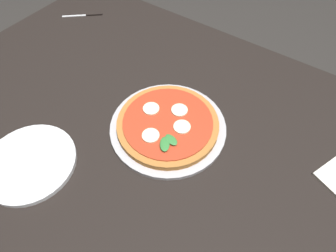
{
  "coord_description": "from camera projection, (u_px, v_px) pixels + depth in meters",
  "views": [
    {
      "loc": [
        0.38,
        -0.37,
        1.42
      ],
      "look_at": [
        0.11,
        0.02,
        0.78
      ],
      "focal_mm": 30.02,
      "sensor_mm": 36.0,
      "label": 1
    }
  ],
  "objects": [
    {
      "name": "pizza",
      "position": [
        168.0,
        124.0,
        0.78
      ],
      "size": [
        0.29,
        0.29,
        0.03
      ],
      "color": "#B27033",
      "rests_on": "serving_tray"
    },
    {
      "name": "plate_white",
      "position": [
        30.0,
        163.0,
        0.73
      ],
      "size": [
        0.24,
        0.24,
        0.01
      ],
      "primitive_type": "cylinder",
      "color": "white",
      "rests_on": "dining_table"
    },
    {
      "name": "knife",
      "position": [
        88.0,
        15.0,
        1.15
      ],
      "size": [
        0.13,
        0.11,
        0.01
      ],
      "color": "black",
      "rests_on": "dining_table"
    },
    {
      "name": "ground_plane",
      "position": [
        149.0,
        210.0,
        1.45
      ],
      "size": [
        6.0,
        6.0,
        0.0
      ],
      "primitive_type": "plane",
      "color": "#2D2B28"
    },
    {
      "name": "dining_table",
      "position": [
        138.0,
        134.0,
        0.91
      ],
      "size": [
        1.37,
        1.04,
        0.77
      ],
      "color": "black",
      "rests_on": "ground_plane"
    },
    {
      "name": "serving_tray",
      "position": [
        168.0,
        127.0,
        0.8
      ],
      "size": [
        0.33,
        0.33,
        0.01
      ],
      "primitive_type": "cylinder",
      "color": "#B2B2B7",
      "rests_on": "dining_table"
    }
  ]
}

